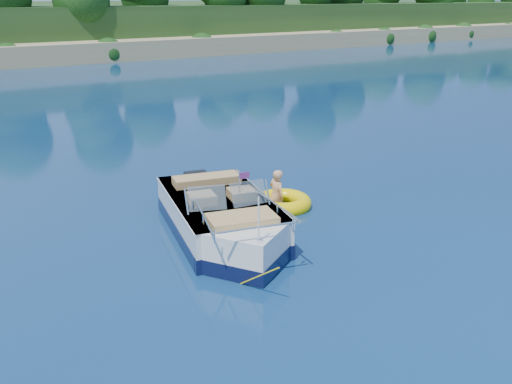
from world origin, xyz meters
The scene contains 4 objects.
ground centered at (0.00, 0.00, 0.00)m, with size 160.00×160.00×0.00m, color #092042.
motorboat centered at (-2.71, 0.97, 0.35)m, with size 2.79×5.37×1.82m.
tow_tube centered at (-0.58, 1.82, 0.10)m, with size 1.72×1.72×0.38m.
boy centered at (-0.71, 1.91, 0.00)m, with size 0.49×0.32×1.35m, color tan.
Camera 1 is at (-8.32, -8.46, 4.79)m, focal length 40.00 mm.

